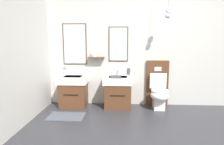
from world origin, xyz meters
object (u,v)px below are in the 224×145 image
object	(u,v)px
vanity_sink_right	(118,91)
soap_dispenser	(129,72)
toilet	(158,90)
toothbrush_cup	(65,72)
folded_hand_towel	(116,77)
vanity_sink_left	(74,91)

from	to	relation	value
vanity_sink_right	soap_dispenser	distance (m)	0.50
toilet	soap_dispenser	distance (m)	0.75
vanity_sink_right	toilet	bearing A→B (deg)	0.90
toothbrush_cup	folded_hand_towel	distance (m)	1.19
vanity_sink_left	folded_hand_towel	world-z (taller)	folded_hand_towel
vanity_sink_left	vanity_sink_right	distance (m)	0.96
vanity_sink_right	soap_dispenser	size ratio (longest dim) A/B	3.63
toilet	vanity_sink_left	bearing A→B (deg)	-179.58
toilet	soap_dispenser	bearing A→B (deg)	164.69
toothbrush_cup	vanity_sink_right	bearing A→B (deg)	-8.36
vanity_sink_left	soap_dispenser	distance (m)	1.28
toothbrush_cup	toilet	bearing A→B (deg)	-4.49
vanity_sink_left	vanity_sink_right	bearing A→B (deg)	0.00
vanity_sink_right	vanity_sink_left	bearing A→B (deg)	180.00
toilet	soap_dispenser	size ratio (longest dim) A/B	5.38
vanity_sink_left	vanity_sink_right	xyz separation A→B (m)	(0.96, 0.00, 0.00)
toothbrush_cup	soap_dispenser	distance (m)	1.42
folded_hand_towel	toothbrush_cup	bearing A→B (deg)	164.06
vanity_sink_left	folded_hand_towel	bearing A→B (deg)	-9.45
vanity_sink_right	toilet	xyz separation A→B (m)	(0.86, 0.01, 0.02)
toilet	toothbrush_cup	bearing A→B (deg)	175.51
vanity_sink_right	toilet	world-z (taller)	toilet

